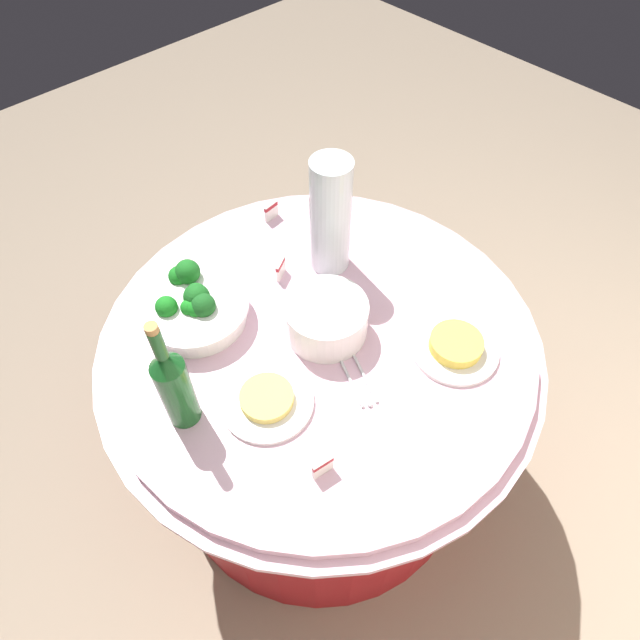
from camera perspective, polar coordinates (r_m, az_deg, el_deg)
The scene contains 12 objects.
ground_plane at distance 2.06m, azimuth 0.00°, elevation -13.70°, with size 6.00×6.00×0.00m, color gray.
buffet_table at distance 1.72m, azimuth 0.00°, elevation -8.54°, with size 1.16×1.16×0.74m.
broccoli_bowl at distance 1.45m, azimuth -12.89°, elevation 1.46°, with size 0.28×0.28×0.12m.
plate_stack at distance 1.38m, azimuth 0.65°, elevation 0.15°, with size 0.21×0.21×0.10m.
wine_bottle at distance 1.22m, azimuth -14.88°, elevation -6.55°, with size 0.07×0.07×0.34m.
decorative_fruit_vase at distance 1.47m, azimuth 1.08°, elevation 10.36°, with size 0.11×0.11×0.34m.
serving_tongs at distance 1.33m, azimuth 3.95°, elevation -6.19°, with size 0.10×0.16×0.01m.
food_plate_noodles at distance 1.30m, azimuth -5.51°, elevation -8.24°, with size 0.22×0.22×0.03m.
food_plate_fried_egg at distance 1.41m, azimuth 13.83°, elevation -2.66°, with size 0.22×0.22×0.04m.
label_placard_front at distance 1.20m, azimuth 0.30°, elevation -14.94°, with size 0.05×0.02×0.05m.
label_placard_mid at distance 1.70m, azimuth -5.07°, elevation 11.24°, with size 0.05×0.01×0.05m.
label_placard_rear at distance 1.52m, azimuth -4.10°, elevation 5.39°, with size 0.05×0.03×0.05m.
Camera 1 is at (0.58, 0.62, 1.87)m, focal length 30.90 mm.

